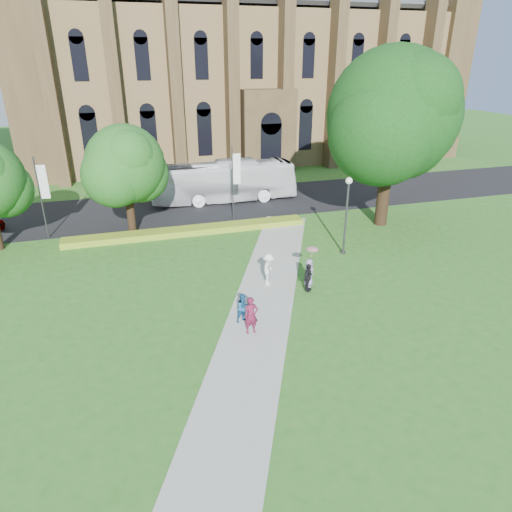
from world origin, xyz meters
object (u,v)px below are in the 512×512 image
object	(u,v)px
pedestrian_0	(251,316)
streetlamp	(347,207)
tour_coach	(223,181)
large_tree	(393,115)

from	to	relation	value
pedestrian_0	streetlamp	bearing A→B (deg)	39.86
streetlamp	tour_coach	world-z (taller)	streetlamp
streetlamp	tour_coach	distance (m)	15.11
streetlamp	tour_coach	bearing A→B (deg)	109.53
streetlamp	pedestrian_0	world-z (taller)	streetlamp
streetlamp	large_tree	size ratio (longest dim) A/B	0.40
large_tree	streetlamp	bearing A→B (deg)	-140.71
large_tree	tour_coach	distance (m)	15.72
tour_coach	pedestrian_0	world-z (taller)	tour_coach
tour_coach	large_tree	bearing A→B (deg)	-131.22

